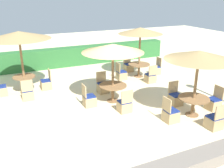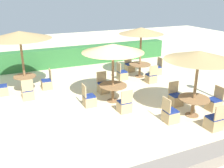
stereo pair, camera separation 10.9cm
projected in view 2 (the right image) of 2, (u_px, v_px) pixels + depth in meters
The scene contains 25 objects.
ground_plane at pixel (118, 111), 9.56m from camera, with size 40.00×40.00×0.00m, color beige.
hedge_row at pixel (70, 56), 15.35m from camera, with size 13.00×0.70×1.13m, color #2D6B33.
stone_border at pixel (182, 165), 6.28m from camera, with size 10.00×0.56×0.35m, color slate.
parasol_front_right at pixel (199, 56), 8.44m from camera, with size 2.38×2.38×2.43m.
round_table_front_right at pixel (193, 102), 9.02m from camera, with size 1.11×1.11×0.70m.
patio_chair_front_right_west at pixel (170, 115), 8.68m from camera, with size 0.46×0.46×0.93m.
patio_chair_front_right_south at pixel (214, 122), 8.20m from camera, with size 0.46×0.46×0.93m.
patio_chair_front_right_north at pixel (175, 99), 10.01m from camera, with size 0.46×0.46×0.93m.
patio_chair_front_right_east at pixel (214, 103), 9.58m from camera, with size 0.46×0.46×0.93m.
parasol_back_left at pixel (19, 35), 10.53m from camera, with size 2.69×2.69×2.75m.
round_table_back_left at pixel (25, 80), 11.22m from camera, with size 0.98×0.98×0.76m.
patio_chair_back_left_south at pixel (28, 93), 10.53m from camera, with size 0.46×0.46×0.93m.
patio_chair_back_left_west at pixel (2, 89), 10.96m from camera, with size 0.46×0.46×0.93m.
patio_chair_back_left_east at pixel (47, 84), 11.68m from camera, with size 0.46×0.46×0.93m.
parasol_back_right at pixel (141, 31), 12.62m from camera, with size 2.27×2.27×2.62m.
round_table_back_right at pixel (140, 66), 13.27m from camera, with size 1.14×1.14×0.70m.
patio_chair_back_right_south at pixel (151, 78), 12.49m from camera, with size 0.46×0.46×0.93m.
patio_chair_back_right_north at pixel (129, 67), 14.30m from camera, with size 0.46×0.46×0.93m.
patio_chair_back_right_west at pixel (122, 75), 12.94m from camera, with size 0.46×0.46×0.93m.
patio_chair_back_right_east at pixel (157, 70), 13.76m from camera, with size 0.46×0.46×0.93m.
parasol_center at pixel (113, 48), 9.66m from camera, with size 2.45×2.45×2.41m.
round_table_center at pixel (113, 88), 10.23m from camera, with size 1.14×1.14×0.72m.
patio_chair_center_south at pixel (124, 106), 9.40m from camera, with size 0.46×0.46×0.93m.
patio_chair_center_north at pixel (103, 87), 11.27m from camera, with size 0.46×0.46×0.93m.
patio_chair_center_west at pixel (89, 100), 9.90m from camera, with size 0.46×0.46×0.93m.
Camera 2 is at (-3.72, -7.78, 4.27)m, focal length 40.00 mm.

